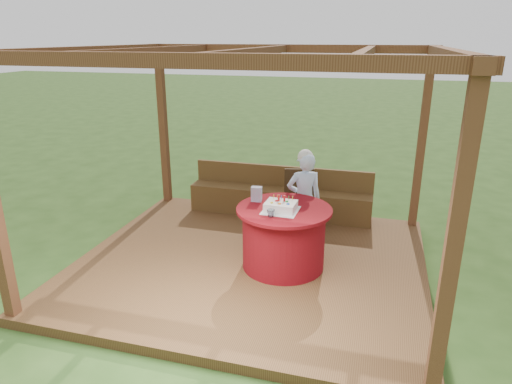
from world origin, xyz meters
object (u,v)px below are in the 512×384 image
(elderly_woman, at_px, (304,198))
(table, at_px, (284,237))
(drinking_glass, at_px, (271,213))
(bench, at_px, (280,199))
(chair, at_px, (299,196))
(birthday_cake, at_px, (281,206))
(gift_bag, at_px, (257,194))

(elderly_woman, bearing_deg, table, -99.67)
(table, distance_m, drinking_glass, 0.55)
(bench, relative_size, table, 2.50)
(bench, xyz_separation_m, table, (0.45, -1.76, 0.14))
(table, xyz_separation_m, chair, (-0.04, 1.31, 0.11))
(chair, relative_size, elderly_woman, 0.65)
(table, height_order, drinking_glass, drinking_glass)
(elderly_woman, relative_size, birthday_cake, 3.18)
(drinking_glass, bearing_deg, birthday_cake, 72.97)
(table, relative_size, birthday_cake, 2.74)
(chair, relative_size, drinking_glass, 9.55)
(birthday_cake, bearing_deg, chair, 90.62)
(table, bearing_deg, birthday_cake, -103.71)
(bench, height_order, chair, chair)
(bench, bearing_deg, gift_bag, -88.38)
(birthday_cake, xyz_separation_m, drinking_glass, (-0.07, -0.23, -0.01))
(chair, height_order, birthday_cake, birthday_cake)
(table, bearing_deg, chair, 91.68)
(table, height_order, chair, chair)
(table, relative_size, gift_bag, 6.19)
(bench, xyz_separation_m, chair, (0.41, -0.45, 0.25))
(elderly_woman, height_order, gift_bag, elderly_woman)
(bench, distance_m, elderly_woman, 1.25)
(elderly_woman, height_order, drinking_glass, elderly_woman)
(elderly_woman, bearing_deg, drinking_glass, -101.66)
(table, xyz_separation_m, gift_bag, (-0.40, 0.16, 0.49))
(chair, distance_m, birthday_cake, 1.45)
(elderly_woman, distance_m, gift_bag, 0.81)
(bench, relative_size, drinking_glass, 31.46)
(chair, relative_size, birthday_cake, 2.08)
(bench, xyz_separation_m, elderly_woman, (0.57, -1.03, 0.43))
(bench, xyz_separation_m, birthday_cake, (0.42, -1.85, 0.60))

